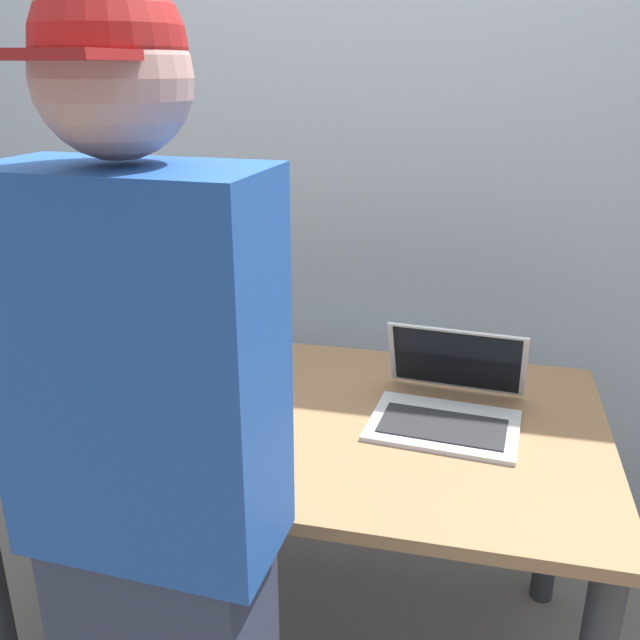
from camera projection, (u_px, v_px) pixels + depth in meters
The scene contains 7 objects.
desk at pixel (303, 453), 1.76m from camera, with size 1.48×0.87×0.77m.
laptop at pixel (448, 400), 1.68m from camera, with size 0.38×0.37×0.20m.
beer_bottle_brown at pixel (160, 346), 1.85m from camera, with size 0.07×0.07×0.28m.
beer_bottle_amber at pixel (182, 356), 1.76m from camera, with size 0.07×0.07×0.30m.
beer_bottle_green at pixel (167, 326), 1.96m from camera, with size 0.06×0.06×0.31m.
person_figure at pixel (157, 522), 1.12m from camera, with size 0.42×0.30×1.70m.
back_wall at pixel (361, 158), 2.25m from camera, with size 6.00×0.10×2.60m, color #99A3AD.
Camera 1 is at (0.39, -1.48, 1.58)m, focal length 38.47 mm.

